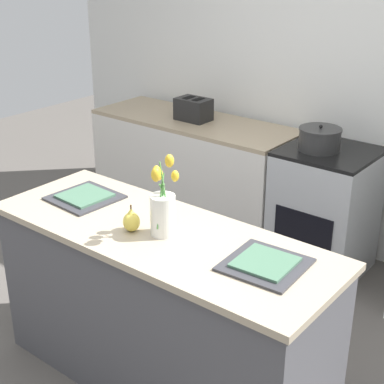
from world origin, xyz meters
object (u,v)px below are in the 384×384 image
(plate_setting_left, at_px, (85,197))
(cooking_pot, at_px, (320,139))
(toaster, at_px, (193,109))
(pear_figurine, at_px, (131,221))
(plate_setting_right, at_px, (265,264))
(stove_range, at_px, (324,211))
(flower_vase, at_px, (163,208))

(plate_setting_left, height_order, cooking_pot, cooking_pot)
(plate_setting_left, height_order, toaster, toaster)
(pear_figurine, bearing_deg, plate_setting_right, 9.81)
(cooking_pot, bearing_deg, toaster, 178.34)
(stove_range, relative_size, cooking_pot, 3.16)
(pear_figurine, height_order, cooking_pot, cooking_pot)
(cooking_pot, bearing_deg, plate_setting_left, -111.75)
(pear_figurine, bearing_deg, stove_range, 82.99)
(pear_figurine, relative_size, plate_setting_right, 0.39)
(flower_vase, distance_m, cooking_pot, 1.57)
(plate_setting_right, relative_size, cooking_pot, 1.23)
(plate_setting_left, relative_size, toaster, 1.24)
(pear_figurine, relative_size, plate_setting_left, 0.39)
(toaster, height_order, cooking_pot, cooking_pot)
(plate_setting_left, distance_m, toaster, 1.63)
(stove_range, bearing_deg, plate_setting_right, -73.27)
(toaster, bearing_deg, stove_range, 0.50)
(pear_figurine, relative_size, toaster, 0.48)
(toaster, distance_m, cooking_pot, 1.09)
(plate_setting_left, bearing_deg, flower_vase, -4.65)
(toaster, bearing_deg, plate_setting_left, -72.64)
(stove_range, xyz_separation_m, plate_setting_left, (-0.67, -1.56, 0.46))
(plate_setting_left, bearing_deg, plate_setting_right, 0.00)
(plate_setting_right, xyz_separation_m, cooking_pot, (-0.53, 1.52, 0.06))
(stove_range, distance_m, cooking_pot, 0.53)
(stove_range, distance_m, plate_setting_right, 1.69)
(stove_range, bearing_deg, pear_figurine, -97.01)
(flower_vase, bearing_deg, plate_setting_right, 5.25)
(cooking_pot, bearing_deg, stove_range, 33.49)
(plate_setting_right, bearing_deg, cooking_pot, 109.31)
(stove_range, relative_size, toaster, 3.19)
(plate_setting_right, relative_size, toaster, 1.24)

